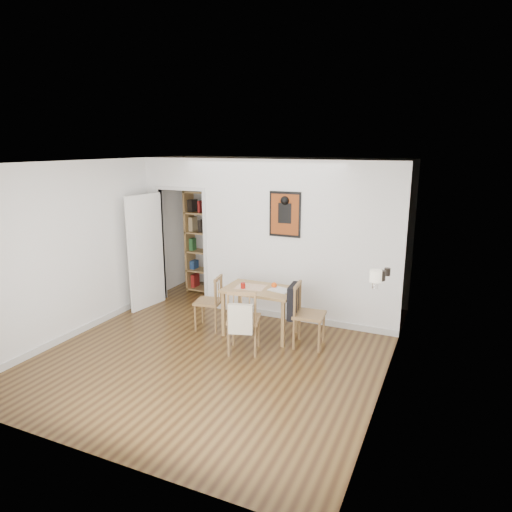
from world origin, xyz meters
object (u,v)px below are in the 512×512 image
at_px(red_glass, 243,286).
at_px(ceramic_jar_a, 381,275).
at_px(bookshelf, 207,243).
at_px(chair_front, 244,320).
at_px(mantel_lamp, 376,277).
at_px(ceramic_jar_b, 387,272).
at_px(chair_right, 308,314).
at_px(fireplace, 384,323).
at_px(chair_left, 208,302).
at_px(dining_table, 260,294).
at_px(notebook, 280,290).
at_px(orange_fruit, 274,285).

xyz_separation_m(red_glass, ceramic_jar_a, (2.02, -0.20, 0.45)).
relative_size(bookshelf, red_glass, 21.85).
xyz_separation_m(chair_front, mantel_lamp, (1.74, -0.01, 0.82)).
xyz_separation_m(mantel_lamp, ceramic_jar_a, (0.01, 0.36, -0.07)).
relative_size(mantel_lamp, ceramic_jar_b, 2.22).
relative_size(chair_right, fireplace, 0.74).
xyz_separation_m(chair_left, red_glass, (0.60, 0.01, 0.35)).
bearing_deg(chair_right, fireplace, -12.61).
height_order(chair_right, ceramic_jar_a, ceramic_jar_a).
relative_size(ceramic_jar_a, ceramic_jar_b, 1.27).
relative_size(chair_left, mantel_lamp, 3.87).
bearing_deg(chair_left, ceramic_jar_b, 1.23).
xyz_separation_m(dining_table, chair_left, (-0.83, -0.11, -0.21)).
distance_m(chair_left, fireplace, 2.71).
bearing_deg(mantel_lamp, chair_front, 179.63).
bearing_deg(bookshelf, chair_front, -50.15).
bearing_deg(mantel_lamp, chair_right, 150.69).
xyz_separation_m(bookshelf, notebook, (2.07, -1.46, -0.25)).
bearing_deg(dining_table, chair_left, -172.58).
bearing_deg(dining_table, orange_fruit, 32.71).
xyz_separation_m(fireplace, ceramic_jar_a, (-0.08, 0.05, 0.61)).
xyz_separation_m(chair_right, bookshelf, (-2.55, 1.61, 0.50)).
bearing_deg(notebook, chair_right, -17.25).
height_order(ceramic_jar_a, ceramic_jar_b, ceramic_jar_a).
height_order(dining_table, mantel_lamp, mantel_lamp).
distance_m(dining_table, chair_left, 0.87).
height_order(fireplace, ceramic_jar_b, ceramic_jar_b).
bearing_deg(chair_front, fireplace, 9.39).
relative_size(red_glass, notebook, 0.29).
distance_m(chair_left, red_glass, 0.69).
height_order(chair_right, notebook, chair_right).
xyz_separation_m(chair_left, orange_fruit, (1.01, 0.22, 0.34)).
xyz_separation_m(chair_right, notebook, (-0.48, 0.15, 0.25)).
xyz_separation_m(dining_table, red_glass, (-0.23, -0.10, 0.13)).
distance_m(chair_right, chair_front, 0.92).
xyz_separation_m(bookshelf, mantel_lamp, (3.54, -2.17, 0.31)).
height_order(dining_table, red_glass, red_glass).
bearing_deg(orange_fruit, chair_left, -167.56).
distance_m(red_glass, orange_fruit, 0.47).
xyz_separation_m(dining_table, bookshelf, (-1.76, 1.50, 0.34)).
distance_m(chair_left, mantel_lamp, 2.80).
relative_size(chair_left, bookshelf, 0.43).
xyz_separation_m(fireplace, ceramic_jar_b, (-0.04, 0.30, 0.59)).
relative_size(chair_right, red_glass, 10.19).
bearing_deg(dining_table, fireplace, -10.71).
height_order(notebook, mantel_lamp, mantel_lamp).
xyz_separation_m(dining_table, ceramic_jar_b, (1.82, -0.05, 0.57)).
xyz_separation_m(chair_left, ceramic_jar_b, (2.66, 0.06, 0.78)).
height_order(chair_front, ceramic_jar_b, ceramic_jar_b).
bearing_deg(fireplace, ceramic_jar_b, 97.55).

